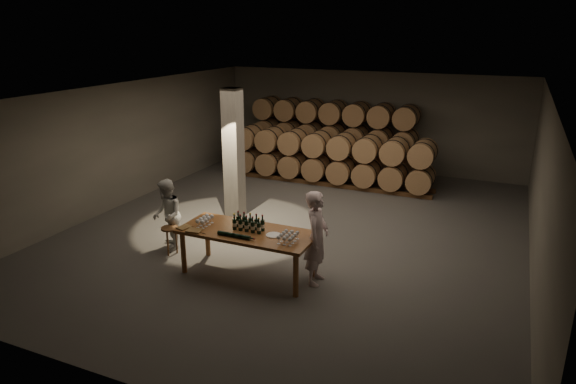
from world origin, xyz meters
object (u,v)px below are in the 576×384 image
at_px(bottle_cluster, 248,224).
at_px(person_woman, 167,215).
at_px(plate, 274,235).
at_px(stool, 170,232).
at_px(person_man, 317,238).
at_px(tasting_table, 247,236).
at_px(notebook_near, 194,231).

distance_m(bottle_cluster, person_woman, 2.15).
distance_m(bottle_cluster, plate, 0.56).
xyz_separation_m(stool, person_man, (3.24, 0.06, 0.41)).
bearing_deg(plate, person_woman, 172.31).
xyz_separation_m(bottle_cluster, person_woman, (-2.12, 0.31, -0.24)).
distance_m(tasting_table, person_man, 1.34).
distance_m(bottle_cluster, stool, 2.01).
relative_size(stool, person_woman, 0.38).
height_order(bottle_cluster, plate, bottle_cluster).
distance_m(tasting_table, plate, 0.56).
height_order(notebook_near, stool, notebook_near).
relative_size(plate, person_woman, 0.19).
height_order(plate, person_woman, person_woman).
relative_size(plate, stool, 0.48).
xyz_separation_m(tasting_table, plate, (0.55, -0.00, 0.11)).
distance_m(plate, notebook_near, 1.51).
bearing_deg(stool, tasting_table, -5.01).
distance_m(tasting_table, notebook_near, 1.00).
distance_m(plate, stool, 2.52).
bearing_deg(person_woman, bottle_cluster, 43.42).
xyz_separation_m(bottle_cluster, plate, (0.55, -0.05, -0.11)).
distance_m(notebook_near, stool, 1.26).
relative_size(bottle_cluster, stool, 1.01).
relative_size(notebook_near, stool, 0.47).
bearing_deg(plate, notebook_near, -163.75).
xyz_separation_m(plate, stool, (-2.48, 0.17, -0.42)).
bearing_deg(plate, tasting_table, 179.92).
bearing_deg(stool, bottle_cluster, -3.68).
height_order(stool, person_woman, person_woman).
xyz_separation_m(bottle_cluster, stool, (-1.93, 0.12, -0.53)).
relative_size(bottle_cluster, person_woman, 0.39).
xyz_separation_m(notebook_near, stool, (-1.03, 0.59, -0.43)).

